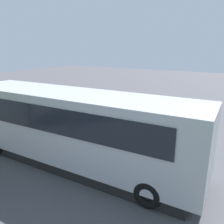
% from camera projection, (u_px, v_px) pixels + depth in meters
% --- Properties ---
extents(ground_plane, '(80.00, 80.00, 0.00)m').
position_uv_depth(ground_plane, '(135.00, 131.00, 14.14)').
color(ground_plane, '#4C4C51').
extents(tour_bus, '(11.16, 2.87, 3.25)m').
position_uv_depth(tour_bus, '(73.00, 129.00, 9.68)').
color(tour_bus, '#B7BABF').
rests_on(tour_bus, ground_plane).
extents(spectator_far_left, '(0.57, 0.31, 1.71)m').
position_uv_depth(spectator_far_left, '(147.00, 135.00, 10.74)').
color(spectator_far_left, '#473823').
rests_on(spectator_far_left, ground_plane).
extents(spectator_left, '(0.57, 0.33, 1.66)m').
position_uv_depth(spectator_left, '(126.00, 130.00, 11.39)').
color(spectator_left, '#473823').
rests_on(spectator_left, ground_plane).
extents(spectator_centre, '(0.58, 0.34, 1.68)m').
position_uv_depth(spectator_centre, '(105.00, 126.00, 11.98)').
color(spectator_centre, '#473823').
rests_on(spectator_centre, ground_plane).
extents(spectator_right, '(0.58, 0.36, 1.73)m').
position_uv_depth(spectator_right, '(86.00, 120.00, 12.88)').
color(spectator_right, black).
rests_on(spectator_right, ground_plane).
extents(spectator_far_right, '(0.57, 0.38, 1.69)m').
position_uv_depth(spectator_far_right, '(67.00, 118.00, 13.36)').
color(spectator_far_right, black).
rests_on(spectator_far_right, ground_plane).
extents(parked_motorcycle_silver, '(2.05, 0.58, 0.99)m').
position_uv_depth(parked_motorcycle_silver, '(169.00, 155.00, 9.84)').
color(parked_motorcycle_silver, black).
rests_on(parked_motorcycle_silver, ground_plane).
extents(stunt_motorcycle, '(2.05, 0.58, 1.23)m').
position_uv_depth(stunt_motorcycle, '(103.00, 105.00, 17.89)').
color(stunt_motorcycle, black).
rests_on(stunt_motorcycle, ground_plane).
extents(traffic_cone, '(0.34, 0.34, 0.63)m').
position_uv_depth(traffic_cone, '(112.00, 117.00, 15.91)').
color(traffic_cone, orange).
rests_on(traffic_cone, ground_plane).
extents(bay_line_a, '(0.17, 3.88, 0.01)m').
position_uv_depth(bay_line_a, '(185.00, 134.00, 13.54)').
color(bay_line_a, white).
rests_on(bay_line_a, ground_plane).
extents(bay_line_b, '(0.18, 4.49, 0.01)m').
position_uv_depth(bay_line_b, '(146.00, 127.00, 14.81)').
color(bay_line_b, white).
rests_on(bay_line_b, ground_plane).
extents(bay_line_c, '(0.17, 3.73, 0.01)m').
position_uv_depth(bay_line_c, '(113.00, 121.00, 16.07)').
color(bay_line_c, white).
rests_on(bay_line_c, ground_plane).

